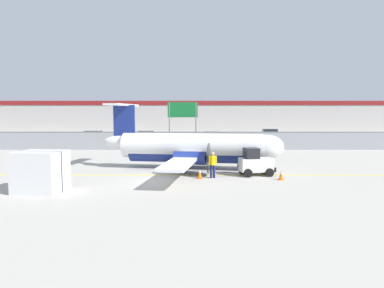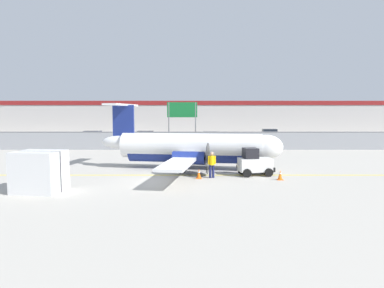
% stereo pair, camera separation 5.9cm
% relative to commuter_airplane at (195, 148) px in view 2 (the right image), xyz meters
% --- Properties ---
extents(ground_plane, '(140.00, 140.00, 0.01)m').
position_rel_commuter_airplane_xyz_m(ground_plane, '(-1.71, -2.63, -1.60)').
color(ground_plane, '#ADA89E').
extents(perimeter_fence, '(98.00, 0.10, 2.10)m').
position_rel_commuter_airplane_xyz_m(perimeter_fence, '(-1.71, 13.37, -0.49)').
color(perimeter_fence, gray).
rests_on(perimeter_fence, ground).
extents(parking_lot_strip, '(98.00, 17.00, 0.12)m').
position_rel_commuter_airplane_xyz_m(parking_lot_strip, '(-1.71, 24.87, -1.54)').
color(parking_lot_strip, '#38383A').
rests_on(parking_lot_strip, ground).
extents(background_building, '(91.00, 8.10, 6.50)m').
position_rel_commuter_airplane_xyz_m(background_building, '(-1.71, 43.36, 1.66)').
color(background_building, '#BCB7B2').
rests_on(background_building, ground).
extents(commuter_airplane, '(13.91, 16.05, 4.92)m').
position_rel_commuter_airplane_xyz_m(commuter_airplane, '(0.00, 0.00, 0.00)').
color(commuter_airplane, white).
rests_on(commuter_airplane, ground).
extents(baggage_tug, '(2.47, 1.67, 1.88)m').
position_rel_commuter_airplane_xyz_m(baggage_tug, '(4.09, -2.73, -0.75)').
color(baggage_tug, silver).
rests_on(baggage_tug, ground).
extents(ground_crew_worker, '(0.55, 0.40, 1.70)m').
position_rel_commuter_airplane_xyz_m(ground_crew_worker, '(1.14, -3.60, -0.65)').
color(ground_crew_worker, '#191E4C').
rests_on(ground_crew_worker, ground).
extents(cargo_container, '(2.64, 2.29, 2.20)m').
position_rel_commuter_airplane_xyz_m(cargo_container, '(-8.34, -7.53, -0.50)').
color(cargo_container, silver).
rests_on(cargo_container, ground).
extents(traffic_cone_near_left, '(0.36, 0.36, 0.64)m').
position_rel_commuter_airplane_xyz_m(traffic_cone_near_left, '(5.44, -4.29, -1.29)').
color(traffic_cone_near_left, orange).
rests_on(traffic_cone_near_left, ground).
extents(traffic_cone_near_right, '(0.36, 0.36, 0.64)m').
position_rel_commuter_airplane_xyz_m(traffic_cone_near_right, '(0.29, -3.82, -1.29)').
color(traffic_cone_near_right, orange).
rests_on(traffic_cone_near_right, ground).
extents(parked_car_0, '(4.31, 2.25, 1.58)m').
position_rel_commuter_airplane_xyz_m(parked_car_0, '(-14.08, 22.49, -0.71)').
color(parked_car_0, slate).
rests_on(parked_car_0, parking_lot_strip).
extents(parked_car_1, '(4.22, 2.05, 1.58)m').
position_rel_commuter_airplane_xyz_m(parked_car_1, '(-6.61, 22.43, -0.71)').
color(parked_car_1, red).
rests_on(parked_car_1, parking_lot_strip).
extents(parked_car_2, '(4.36, 2.35, 1.58)m').
position_rel_commuter_airplane_xyz_m(parked_car_2, '(2.61, 20.75, -0.71)').
color(parked_car_2, slate).
rests_on(parked_car_2, parking_lot_strip).
extents(parked_car_3, '(4.29, 2.19, 1.58)m').
position_rel_commuter_airplane_xyz_m(parked_car_3, '(11.98, 28.16, -0.71)').
color(parked_car_3, '#19662D').
rests_on(parked_car_3, parking_lot_strip).
extents(highway_sign, '(3.60, 0.14, 5.50)m').
position_rel_commuter_airplane_xyz_m(highway_sign, '(-1.32, 15.38, 2.54)').
color(highway_sign, slate).
rests_on(highway_sign, ground).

